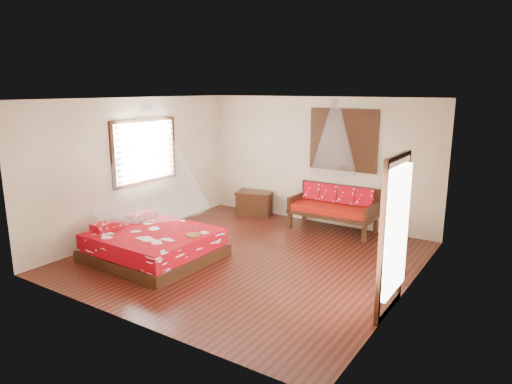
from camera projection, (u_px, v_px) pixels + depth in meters
room at (248, 181)px, 7.89m from camera, size 5.54×5.54×2.84m
bed at (153, 245)px, 8.13m from camera, size 2.09×1.89×0.64m
daybed at (334, 206)px, 9.71m from camera, size 1.80×0.80×0.95m
storage_chest at (255, 203)px, 10.92m from camera, size 0.97×0.82×0.57m
shutter_panel at (343, 140)px, 9.67m from camera, size 1.52×0.06×1.32m
window_left at (145, 151)px, 9.43m from camera, size 0.10×1.74×1.34m
glazed_door at (393, 236)px, 6.02m from camera, size 0.08×1.02×2.16m
wine_tray at (193, 233)px, 7.81m from camera, size 0.25×0.25×0.20m
mosquito_net_main at (149, 156)px, 7.77m from camera, size 2.00×2.00×1.80m
mosquito_net_daybed at (334, 137)px, 9.27m from camera, size 0.95×0.95×1.50m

